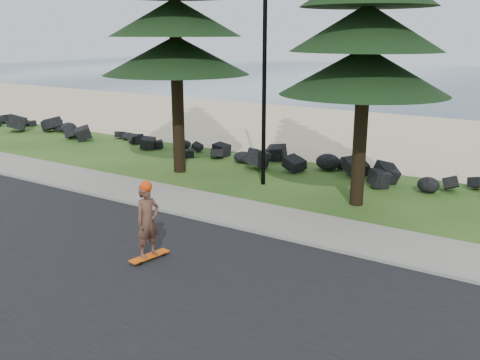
% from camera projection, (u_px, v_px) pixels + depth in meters
% --- Properties ---
extents(ground, '(160.00, 160.00, 0.00)m').
position_uv_depth(ground, '(207.00, 209.00, 15.69)').
color(ground, '#234B17').
rests_on(ground, ground).
extents(road, '(160.00, 7.00, 0.02)m').
position_uv_depth(road, '(89.00, 261.00, 12.05)').
color(road, black).
rests_on(road, ground).
extents(kerb, '(160.00, 0.20, 0.10)m').
position_uv_depth(kerb, '(188.00, 216.00, 14.95)').
color(kerb, gray).
rests_on(kerb, ground).
extents(sidewalk, '(160.00, 2.00, 0.08)m').
position_uv_depth(sidewalk, '(211.00, 206.00, 15.84)').
color(sidewalk, gray).
rests_on(sidewalk, ground).
extents(beach_sand, '(160.00, 15.00, 0.01)m').
position_uv_depth(beach_sand, '(375.00, 134.00, 27.41)').
color(beach_sand, '#D8B790').
rests_on(beach_sand, ground).
extents(seawall_boulders, '(60.00, 2.40, 1.10)m').
position_uv_depth(seawall_boulders, '(295.00, 170.00, 20.22)').
color(seawall_boulders, black).
rests_on(seawall_boulders, ground).
extents(lamp_post, '(0.25, 0.14, 8.14)m').
position_uv_depth(lamp_post, '(265.00, 61.00, 17.18)').
color(lamp_post, black).
rests_on(lamp_post, ground).
extents(skateboarder, '(0.49, 1.02, 1.85)m').
position_uv_depth(skateboarder, '(148.00, 221.00, 11.89)').
color(skateboarder, '#F1590E').
rests_on(skateboarder, ground).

